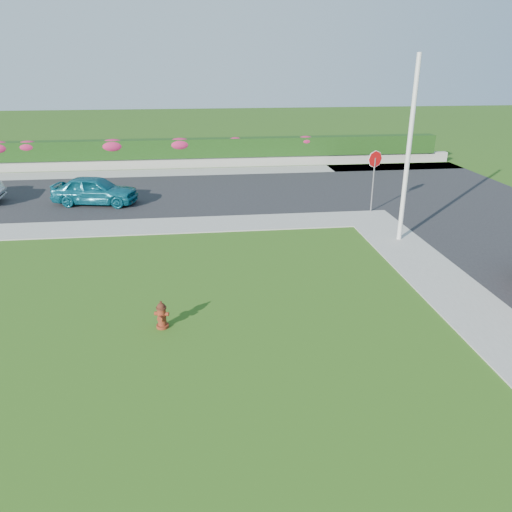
{
  "coord_description": "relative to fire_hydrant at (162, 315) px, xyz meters",
  "views": [
    {
      "loc": [
        -0.06,
        -9.96,
        6.1
      ],
      "look_at": [
        1.55,
        3.13,
        0.9
      ],
      "focal_mm": 35.0,
      "sensor_mm": 36.0,
      "label": 1
    }
  ],
  "objects": [
    {
      "name": "curb_corner",
      "position": [
        8.03,
        8.06,
        -0.31
      ],
      "size": [
        2.0,
        2.0,
        0.04
      ],
      "primitive_type": "cube",
      "color": "gray",
      "rests_on": "ground"
    },
    {
      "name": "stop_sign",
      "position": [
        8.37,
        8.97,
        1.63
      ],
      "size": [
        0.68,
        0.27,
        2.63
      ],
      "rotation": [
        0.0,
        0.0,
        -0.04
      ],
      "color": "slate",
      "rests_on": "ground"
    },
    {
      "name": "flower_clump_f",
      "position": [
        7.78,
        19.56,
        1.13
      ],
      "size": [
        1.18,
        0.76,
        0.59
      ],
      "primitive_type": "ellipsoid",
      "color": "#AF1E53",
      "rests_on": "hedge"
    },
    {
      "name": "fire_hydrant",
      "position": [
        0.0,
        0.0,
        0.0
      ],
      "size": [
        0.37,
        0.35,
        0.7
      ],
      "rotation": [
        0.0,
        0.0,
        -0.24
      ],
      "color": "#4A130B",
      "rests_on": "ground"
    },
    {
      "name": "sedan_teal",
      "position": [
        -3.52,
        11.6,
        0.34
      ],
      "size": [
        3.96,
        2.2,
        1.27
      ],
      "primitive_type": "imported",
      "rotation": [
        0.0,
        0.0,
        1.37
      ],
      "color": "#0E576B",
      "rests_on": "street_far"
    },
    {
      "name": "street_far",
      "position": [
        -3.97,
        13.06,
        -0.31
      ],
      "size": [
        26.0,
        8.0,
        0.04
      ],
      "primitive_type": "cube",
      "color": "black",
      "rests_on": "ground"
    },
    {
      "name": "retaining_wall",
      "position": [
        0.03,
        19.56,
        -0.03
      ],
      "size": [
        34.0,
        0.4,
        0.6
      ],
      "primitive_type": "cube",
      "color": "gray",
      "rests_on": "ground"
    },
    {
      "name": "hedge",
      "position": [
        0.03,
        19.66,
        0.82
      ],
      "size": [
        32.0,
        0.9,
        1.1
      ],
      "primitive_type": "cube",
      "color": "black",
      "rests_on": "retaining_wall"
    },
    {
      "name": "ground",
      "position": [
        1.03,
        -0.94,
        -0.33
      ],
      "size": [
        120.0,
        120.0,
        0.0
      ],
      "primitive_type": "plane",
      "color": "black",
      "rests_on": "ground"
    },
    {
      "name": "flower_clump_d",
      "position": [
        0.12,
        19.56,
        1.07
      ],
      "size": [
        1.49,
        0.96,
        0.74
      ],
      "primitive_type": "ellipsoid",
      "color": "#AF1E53",
      "rests_on": "hedge"
    },
    {
      "name": "sidewalk_beyond",
      "position": [
        0.03,
        18.06,
        -0.31
      ],
      "size": [
        34.0,
        2.0,
        0.04
      ],
      "primitive_type": "cube",
      "color": "gray",
      "rests_on": "ground"
    },
    {
      "name": "flower_clump_c",
      "position": [
        -3.78,
        19.56,
        1.06
      ],
      "size": [
        1.55,
        0.99,
        0.77
      ],
      "primitive_type": "ellipsoid",
      "color": "#AF1E53",
      "rests_on": "hedge"
    },
    {
      "name": "sidewalk_far",
      "position": [
        -4.97,
        8.06,
        -0.31
      ],
      "size": [
        24.0,
        2.0,
        0.04
      ],
      "primitive_type": "cube",
      "color": "gray",
      "rests_on": "ground"
    },
    {
      "name": "utility_pole",
      "position": [
        8.2,
        5.4,
        2.83
      ],
      "size": [
        0.16,
        0.16,
        6.33
      ],
      "primitive_type": "cylinder",
      "color": "silver",
      "rests_on": "ground"
    },
    {
      "name": "flower_clump_e",
      "position": [
        3.45,
        19.56,
        1.16
      ],
      "size": [
        1.03,
        0.67,
        0.52
      ],
      "primitive_type": "ellipsoid",
      "color": "#AF1E53",
      "rests_on": "hedge"
    },
    {
      "name": "flower_clump_b",
      "position": [
        -8.56,
        19.56,
        1.1
      ],
      "size": [
        1.32,
        0.85,
        0.66
      ],
      "primitive_type": "ellipsoid",
      "color": "#AF1E53",
      "rests_on": "hedge"
    }
  ]
}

